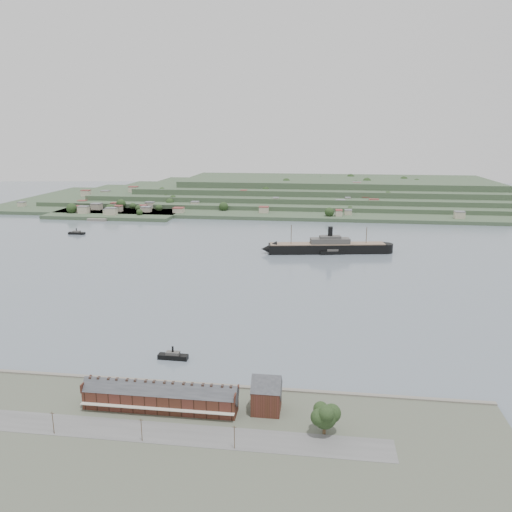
# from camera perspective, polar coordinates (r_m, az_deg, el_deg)

# --- Properties ---
(ground) EXTENTS (1400.00, 1400.00, 0.00)m
(ground) POSITION_cam_1_polar(r_m,az_deg,el_deg) (339.03, -0.36, -2.76)
(ground) COLOR slate
(ground) RESTS_ON ground
(near_shore) EXTENTS (220.00, 80.00, 2.60)m
(near_shore) POSITION_cam_1_polar(r_m,az_deg,el_deg) (172.03, -9.48, -20.60)
(near_shore) COLOR #4C5142
(near_shore) RESTS_ON ground
(terrace_row) EXTENTS (55.60, 9.80, 11.07)m
(terrace_row) POSITION_cam_1_polar(r_m,az_deg,el_deg) (186.75, -10.89, -15.53)
(terrace_row) COLOR #422317
(terrace_row) RESTS_ON ground
(gabled_building) EXTENTS (10.40, 10.18, 14.09)m
(gabled_building) POSITION_cam_1_polar(r_m,az_deg,el_deg) (182.21, 1.21, -15.58)
(gabled_building) COLOR #422317
(gabled_building) RESTS_ON ground
(far_peninsula) EXTENTS (760.00, 309.00, 30.00)m
(far_peninsula) POSITION_cam_1_polar(r_m,az_deg,el_deg) (719.87, 6.18, 7.14)
(far_peninsula) COLOR #30432C
(far_peninsula) RESTS_ON ground
(steamship) EXTENTS (109.34, 29.69, 26.34)m
(steamship) POSITION_cam_1_polar(r_m,az_deg,el_deg) (416.40, 7.79, 1.01)
(steamship) COLOR black
(steamship) RESTS_ON ground
(tugboat) EXTENTS (13.45, 3.87, 6.02)m
(tugboat) POSITION_cam_1_polar(r_m,az_deg,el_deg) (228.44, -9.47, -11.20)
(tugboat) COLOR black
(tugboat) RESTS_ON ground
(ferry_west) EXTENTS (16.34, 4.89, 6.09)m
(ferry_west) POSITION_cam_1_polar(r_m,az_deg,el_deg) (518.51, -19.81, 2.50)
(ferry_west) COLOR black
(ferry_west) RESTS_ON ground
(ferry_east) EXTENTS (21.44, 10.33, 7.75)m
(ferry_east) POSITION_cam_1_polar(r_m,az_deg,el_deg) (413.69, 8.69, 0.46)
(ferry_east) COLOR black
(ferry_east) RESTS_ON ground
(fig_tree) EXTENTS (9.90, 8.58, 11.05)m
(fig_tree) POSITION_cam_1_polar(r_m,az_deg,el_deg) (171.19, 7.95, -17.63)
(fig_tree) COLOR #493721
(fig_tree) RESTS_ON ground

